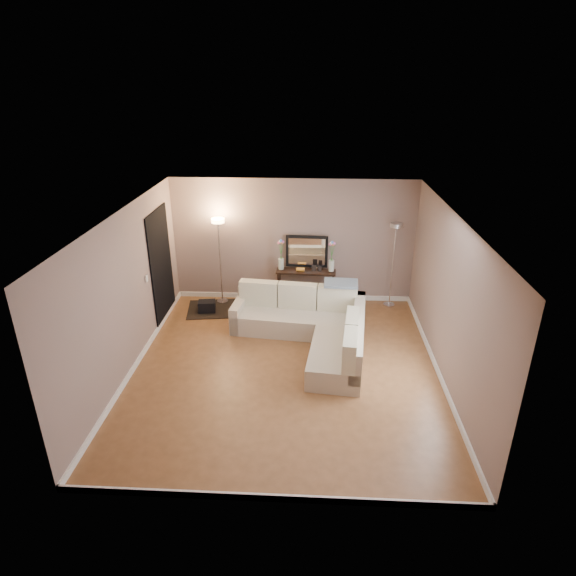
{
  "coord_description": "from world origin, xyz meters",
  "views": [
    {
      "loc": [
        0.4,
        -6.75,
        4.43
      ],
      "look_at": [
        0.0,
        0.8,
        1.1
      ],
      "focal_mm": 30.0,
      "sensor_mm": 36.0,
      "label": 1
    }
  ],
  "objects_px": {
    "console_table": "(302,285)",
    "floor_lamp_unlit": "(394,249)",
    "sectional_sofa": "(313,326)",
    "floor_lamp_lit": "(219,244)"
  },
  "relations": [
    {
      "from": "sectional_sofa",
      "to": "console_table",
      "type": "relative_size",
      "value": 2.11
    },
    {
      "from": "console_table",
      "to": "floor_lamp_unlit",
      "type": "height_order",
      "value": "floor_lamp_unlit"
    },
    {
      "from": "sectional_sofa",
      "to": "console_table",
      "type": "bearing_deg",
      "value": 98.52
    },
    {
      "from": "floor_lamp_lit",
      "to": "floor_lamp_unlit",
      "type": "xyz_separation_m",
      "value": [
        3.54,
        0.02,
        -0.03
      ]
    },
    {
      "from": "console_table",
      "to": "floor_lamp_lit",
      "type": "xyz_separation_m",
      "value": [
        -1.7,
        -0.01,
        0.87
      ]
    },
    {
      "from": "console_table",
      "to": "floor_lamp_unlit",
      "type": "xyz_separation_m",
      "value": [
        1.84,
        0.01,
        0.84
      ]
    },
    {
      "from": "floor_lamp_unlit",
      "to": "sectional_sofa",
      "type": "bearing_deg",
      "value": -135.25
    },
    {
      "from": "sectional_sofa",
      "to": "floor_lamp_unlit",
      "type": "bearing_deg",
      "value": 44.75
    },
    {
      "from": "console_table",
      "to": "floor_lamp_lit",
      "type": "height_order",
      "value": "floor_lamp_lit"
    },
    {
      "from": "floor_lamp_lit",
      "to": "floor_lamp_unlit",
      "type": "distance_m",
      "value": 3.54
    }
  ]
}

